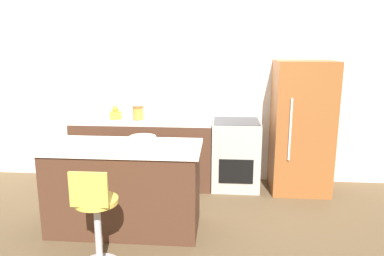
{
  "coord_description": "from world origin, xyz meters",
  "views": [
    {
      "loc": [
        0.78,
        -4.54,
        1.93
      ],
      "look_at": [
        0.44,
        -0.32,
        0.96
      ],
      "focal_mm": 35.0,
      "sensor_mm": 36.0,
      "label": 1
    }
  ],
  "objects_px": {
    "oven_range": "(236,154)",
    "kettle": "(115,114)",
    "mixing_bowl": "(176,117)",
    "stool_chair": "(96,219)",
    "refrigerator": "(301,127)"
  },
  "relations": [
    {
      "from": "refrigerator",
      "to": "stool_chair",
      "type": "distance_m",
      "value": 2.89
    },
    {
      "from": "refrigerator",
      "to": "kettle",
      "type": "bearing_deg",
      "value": 179.21
    },
    {
      "from": "stool_chair",
      "to": "refrigerator",
      "type": "bearing_deg",
      "value": 43.52
    },
    {
      "from": "oven_range",
      "to": "kettle",
      "type": "relative_size",
      "value": 5.03
    },
    {
      "from": "mixing_bowl",
      "to": "oven_range",
      "type": "bearing_deg",
      "value": -0.19
    },
    {
      "from": "stool_chair",
      "to": "mixing_bowl",
      "type": "bearing_deg",
      "value": 77.76
    },
    {
      "from": "oven_range",
      "to": "refrigerator",
      "type": "xyz_separation_m",
      "value": [
        0.84,
        -0.03,
        0.4
      ]
    },
    {
      "from": "oven_range",
      "to": "refrigerator",
      "type": "relative_size",
      "value": 0.54
    },
    {
      "from": "stool_chair",
      "to": "mixing_bowl",
      "type": "height_order",
      "value": "mixing_bowl"
    },
    {
      "from": "refrigerator",
      "to": "stool_chair",
      "type": "xyz_separation_m",
      "value": [
        -2.08,
        -1.98,
        -0.39
      ]
    },
    {
      "from": "stool_chair",
      "to": "kettle",
      "type": "relative_size",
      "value": 5.08
    },
    {
      "from": "oven_range",
      "to": "kettle",
      "type": "distance_m",
      "value": 1.71
    },
    {
      "from": "kettle",
      "to": "mixing_bowl",
      "type": "relative_size",
      "value": 0.91
    },
    {
      "from": "kettle",
      "to": "oven_range",
      "type": "bearing_deg",
      "value": -0.1
    },
    {
      "from": "oven_range",
      "to": "stool_chair",
      "type": "distance_m",
      "value": 2.36
    }
  ]
}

